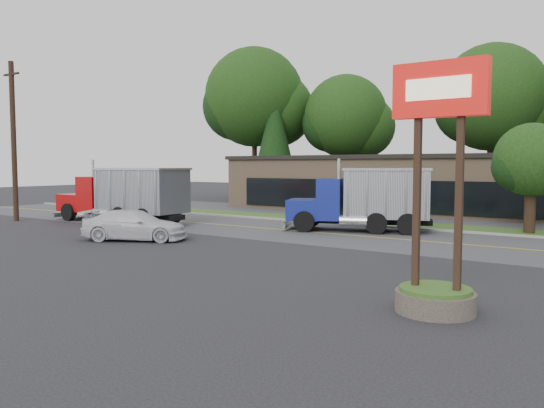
% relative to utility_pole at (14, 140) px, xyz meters
% --- Properties ---
extents(ground, '(140.00, 140.00, 0.00)m').
position_rel_utility_pole_xyz_m(ground, '(18.00, -3.50, -5.09)').
color(ground, '#313136').
rests_on(ground, ground).
extents(road, '(60.00, 8.00, 0.02)m').
position_rel_utility_pole_xyz_m(road, '(18.00, 5.50, -5.09)').
color(road, '#57575C').
rests_on(road, ground).
extents(center_line, '(60.00, 0.12, 0.01)m').
position_rel_utility_pole_xyz_m(center_line, '(18.00, 5.50, -5.09)').
color(center_line, gold).
rests_on(center_line, ground).
extents(curb, '(60.00, 0.30, 0.12)m').
position_rel_utility_pole_xyz_m(curb, '(18.00, 9.70, -5.09)').
color(curb, '#9E9E99').
rests_on(curb, ground).
extents(grass_verge, '(60.00, 3.40, 0.03)m').
position_rel_utility_pole_xyz_m(grass_verge, '(18.00, 11.50, -5.09)').
color(grass_verge, '#2C501B').
rests_on(grass_verge, ground).
extents(far_parking, '(60.00, 7.00, 0.02)m').
position_rel_utility_pole_xyz_m(far_parking, '(18.00, 16.50, -5.09)').
color(far_parking, '#57575C').
rests_on(far_parking, ground).
extents(strip_mall, '(32.00, 12.00, 4.00)m').
position_rel_utility_pole_xyz_m(strip_mall, '(20.00, 22.50, -3.09)').
color(strip_mall, '#A38264').
rests_on(strip_mall, ground).
extents(utility_pole, '(1.60, 0.32, 10.00)m').
position_rel_utility_pole_xyz_m(utility_pole, '(0.00, 0.00, 0.00)').
color(utility_pole, '#382619').
rests_on(utility_pole, ground).
extents(bilo_sign, '(2.20, 1.90, 5.95)m').
position_rel_utility_pole_xyz_m(bilo_sign, '(28.50, -6.00, -3.07)').
color(bilo_sign, '#6B6054').
rests_on(bilo_sign, ground).
extents(tree_far_a, '(11.40, 10.73, 16.27)m').
position_rel_utility_pole_xyz_m(tree_far_a, '(-1.83, 28.64, 5.29)').
color(tree_far_a, '#382619').
rests_on(tree_far_a, ground).
extents(tree_far_b, '(8.90, 8.38, 12.69)m').
position_rel_utility_pole_xyz_m(tree_far_b, '(8.14, 30.61, 3.01)').
color(tree_far_b, '#382619').
rests_on(tree_far_b, ground).
extents(tree_far_c, '(9.83, 9.25, 14.02)m').
position_rel_utility_pole_xyz_m(tree_far_c, '(22.15, 30.62, 3.85)').
color(tree_far_c, '#382619').
rests_on(tree_far_c, ground).
extents(evergreen_left, '(5.00, 5.00, 11.37)m').
position_rel_utility_pole_xyz_m(evergreen_left, '(2.00, 26.50, 1.16)').
color(evergreen_left, '#382619').
rests_on(evergreen_left, ground).
extents(tree_verge, '(4.00, 3.76, 5.71)m').
position_rel_utility_pole_xyz_m(tree_verge, '(28.06, 11.55, -1.47)').
color(tree_verge, '#382619').
rests_on(tree_verge, ground).
extents(dump_truck_red, '(9.75, 2.76, 3.36)m').
position_rel_utility_pole_xyz_m(dump_truck_red, '(6.93, 3.00, -3.28)').
color(dump_truck_red, black).
rests_on(dump_truck_red, ground).
extents(dump_truck_blue, '(7.83, 4.95, 3.36)m').
position_rel_utility_pole_xyz_m(dump_truck_blue, '(20.67, 7.49, -3.29)').
color(dump_truck_blue, black).
rests_on(dump_truck_blue, ground).
extents(rally_car, '(5.26, 4.04, 1.42)m').
position_rel_utility_pole_xyz_m(rally_car, '(13.00, -1.68, -4.38)').
color(rally_car, silver).
rests_on(rally_car, ground).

